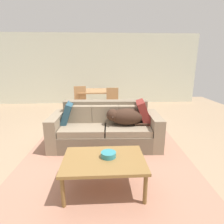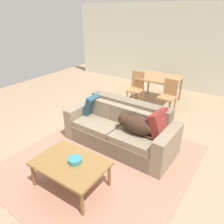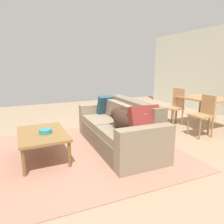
# 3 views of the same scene
# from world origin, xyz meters

# --- Properties ---
(ground_plane) EXTENTS (10.00, 10.00, 0.00)m
(ground_plane) POSITION_xyz_m (0.00, 0.00, 0.00)
(ground_plane) COLOR tan
(area_rug) EXTENTS (3.05, 3.28, 0.01)m
(area_rug) POSITION_xyz_m (0.25, -0.68, 0.01)
(area_rug) COLOR #AD7861
(area_rug) RESTS_ON ground
(couch) EXTENTS (2.19, 0.99, 0.87)m
(couch) POSITION_xyz_m (0.25, -0.02, 0.34)
(couch) COLOR #736451
(couch) RESTS_ON ground
(dog_on_left_cushion) EXTENTS (0.83, 0.37, 0.33)m
(dog_on_left_cushion) POSITION_xyz_m (0.62, -0.14, 0.63)
(dog_on_left_cushion) COLOR #3C261B
(dog_on_left_cushion) RESTS_ON couch
(throw_pillow_by_left_arm) EXTENTS (0.26, 0.44, 0.44)m
(throw_pillow_by_left_arm) POSITION_xyz_m (-0.52, 0.07, 0.66)
(throw_pillow_by_left_arm) COLOR #26495A
(throw_pillow_by_left_arm) RESTS_ON couch
(throw_pillow_by_right_arm) EXTENTS (0.35, 0.50, 0.49)m
(throw_pillow_by_right_arm) POSITION_xyz_m (1.02, 0.01, 0.67)
(throw_pillow_by_right_arm) COLOR maroon
(throw_pillow_by_right_arm) RESTS_ON couch
(coffee_table) EXTENTS (1.07, 0.73, 0.45)m
(coffee_table) POSITION_xyz_m (0.20, -1.41, 0.40)
(coffee_table) COLOR olive
(coffee_table) RESTS_ON ground
(bowl_on_coffee_table) EXTENTS (0.20, 0.20, 0.07)m
(bowl_on_coffee_table) POSITION_xyz_m (0.26, -1.36, 0.48)
(bowl_on_coffee_table) COLOR teal
(bowl_on_coffee_table) RESTS_ON coffee_table
(dining_table) EXTENTS (1.13, 0.96, 0.74)m
(dining_table) POSITION_xyz_m (-0.00, 2.51, 0.67)
(dining_table) COLOR #AD7C4E
(dining_table) RESTS_ON ground
(dining_chair_near_left) EXTENTS (0.45, 0.45, 0.94)m
(dining_chair_near_left) POSITION_xyz_m (-0.47, 1.98, 0.51)
(dining_chair_near_left) COLOR #AD7C4E
(dining_chair_near_left) RESTS_ON ground
(dining_chair_near_right) EXTENTS (0.42, 0.42, 0.89)m
(dining_chair_near_right) POSITION_xyz_m (0.50, 1.89, 0.51)
(dining_chair_near_right) COLOR #AD7C4E
(dining_chair_near_right) RESTS_ON ground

